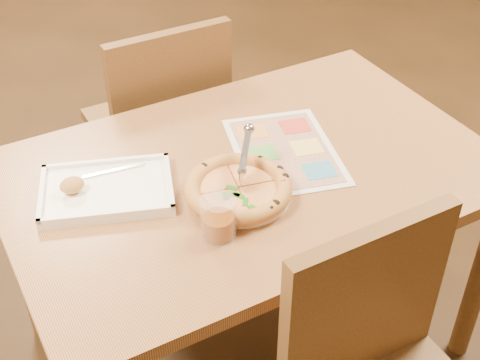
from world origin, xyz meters
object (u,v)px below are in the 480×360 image
appetizer_tray (104,191)px  menu (285,151)px  glass_tumbler (218,220)px  pizza (238,188)px  chair_far (163,111)px  plate (240,193)px  dining_table (250,192)px  pizza_cutter (244,157)px

appetizer_tray → menu: (0.50, -0.06, -0.01)m
appetizer_tray → glass_tumbler: glass_tumbler is taller
pizza → menu: 0.24m
menu → glass_tumbler: bearing=-146.1°
glass_tumbler → chair_far: bearing=76.2°
plate → appetizer_tray: appetizer_tray is taller
dining_table → pizza: 0.17m
appetizer_tray → glass_tumbler: bearing=-56.1°
dining_table → appetizer_tray: appetizer_tray is taller
dining_table → menu: (0.12, 0.02, 0.09)m
chair_far → appetizer_tray: 0.67m
chair_far → plate: 0.72m
plate → pizza: pizza is taller
pizza_cutter → appetizer_tray: pizza_cutter is taller
pizza → chair_far: bearing=82.9°
chair_far → appetizer_tray: chair_far is taller
pizza → appetizer_tray: 0.34m
glass_tumbler → dining_table: bearing=45.0°
pizza_cutter → plate: bearing=174.3°
chair_far → menu: (0.12, -0.58, 0.16)m
dining_table → pizza: pizza is taller
menu → chair_far: bearing=101.6°
pizza_cutter → menu: 0.21m
chair_far → dining_table: bearing=90.0°
pizza_cutter → appetizer_tray: (-0.33, 0.14, -0.08)m
dining_table → chair_far: size_ratio=2.77×
plate → appetizer_tray: size_ratio=0.66×
pizza → pizza_cutter: size_ratio=1.96×
appetizer_tray → chair_far: bearing=53.9°
dining_table → plate: bearing=-131.6°
menu → pizza_cutter: bearing=-155.9°
chair_far → pizza_cutter: bearing=85.6°
plate → menu: bearing=28.2°
glass_tumbler → menu: size_ratio=0.27×
appetizer_tray → glass_tumbler: 0.33m
plate → pizza_cutter: bearing=46.4°
dining_table → pizza: (-0.09, -0.09, 0.11)m
pizza_cutter → glass_tumbler: pizza_cutter is taller
plate → pizza: (-0.01, -0.00, 0.02)m
chair_far → appetizer_tray: (-0.38, -0.52, 0.17)m
pizza_cutter → pizza: bearing=170.4°
pizza → glass_tumbler: size_ratio=2.60×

